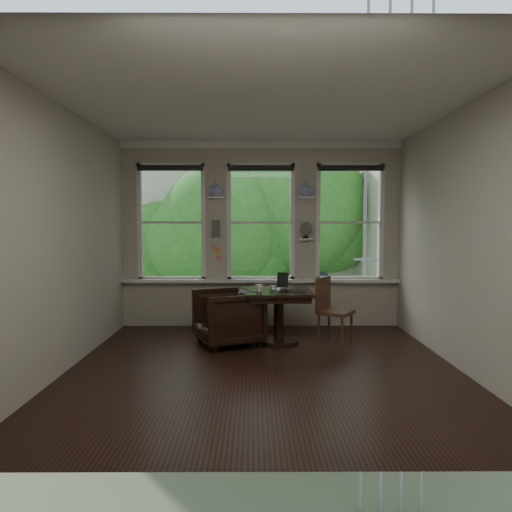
{
  "coord_description": "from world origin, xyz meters",
  "views": [
    {
      "loc": [
        -0.12,
        -5.22,
        1.67
      ],
      "look_at": [
        -0.08,
        0.9,
        1.24
      ],
      "focal_mm": 32.0,
      "sensor_mm": 36.0,
      "label": 1
    }
  ],
  "objects_px": {
    "side_chair_right": "(335,311)",
    "mug": "(259,288)",
    "table": "(279,317)",
    "armchair_left": "(228,317)",
    "laptop": "(292,291)"
  },
  "relations": [
    {
      "from": "side_chair_right",
      "to": "mug",
      "type": "relative_size",
      "value": 8.81
    },
    {
      "from": "laptop",
      "to": "side_chair_right",
      "type": "bearing_deg",
      "value": 21.68
    },
    {
      "from": "side_chair_right",
      "to": "mug",
      "type": "bearing_deg",
      "value": 127.47
    },
    {
      "from": "armchair_left",
      "to": "side_chair_right",
      "type": "distance_m",
      "value": 1.5
    },
    {
      "from": "side_chair_right",
      "to": "mug",
      "type": "xyz_separation_m",
      "value": [
        -1.06,
        -0.07,
        0.34
      ]
    },
    {
      "from": "table",
      "to": "side_chair_right",
      "type": "distance_m",
      "value": 0.79
    },
    {
      "from": "table",
      "to": "armchair_left",
      "type": "distance_m",
      "value": 0.71
    },
    {
      "from": "laptop",
      "to": "mug",
      "type": "height_order",
      "value": "mug"
    },
    {
      "from": "laptop",
      "to": "mug",
      "type": "relative_size",
      "value": 3.5
    },
    {
      "from": "table",
      "to": "side_chair_right",
      "type": "relative_size",
      "value": 0.98
    },
    {
      "from": "laptop",
      "to": "armchair_left",
      "type": "bearing_deg",
      "value": -171.83
    },
    {
      "from": "table",
      "to": "side_chair_right",
      "type": "xyz_separation_m",
      "value": [
        0.79,
        -0.06,
        0.09
      ]
    },
    {
      "from": "armchair_left",
      "to": "laptop",
      "type": "distance_m",
      "value": 0.97
    },
    {
      "from": "table",
      "to": "laptop",
      "type": "relative_size",
      "value": 2.46
    },
    {
      "from": "table",
      "to": "side_chair_right",
      "type": "bearing_deg",
      "value": -4.15
    }
  ]
}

